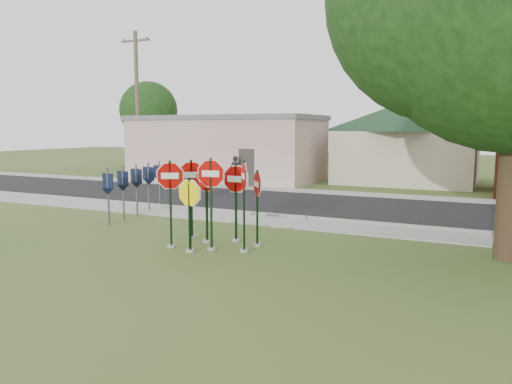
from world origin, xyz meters
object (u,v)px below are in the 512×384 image
at_px(utility_pole_near, 137,103).
at_px(pedestrian, 235,171).
at_px(stop_sign_left, 170,192).
at_px(stop_sign_yellow, 190,206).
at_px(stop_sign_center, 211,191).

bearing_deg(utility_pole_near, pedestrian, -5.04).
relative_size(stop_sign_left, utility_pole_near, 0.27).
relative_size(stop_sign_yellow, stop_sign_left, 0.83).
bearing_deg(utility_pole_near, stop_sign_center, -45.25).
bearing_deg(stop_sign_left, stop_sign_yellow, -15.88).
bearing_deg(stop_sign_yellow, utility_pole_near, 133.01).
bearing_deg(pedestrian, stop_sign_center, 113.41).
xyz_separation_m(stop_sign_yellow, pedestrian, (-6.16, 14.00, -0.34)).
xyz_separation_m(stop_sign_center, utility_pole_near, (-14.10, 14.22, 3.29)).
bearing_deg(stop_sign_center, stop_sign_left, -169.51).
distance_m(stop_sign_left, pedestrian, 14.81).
xyz_separation_m(stop_sign_yellow, utility_pole_near, (-13.68, 14.67, 3.69)).
bearing_deg(utility_pole_near, stop_sign_yellow, -46.99).
relative_size(stop_sign_left, pedestrian, 1.48).
xyz_separation_m(stop_sign_center, pedestrian, (-6.58, 13.56, -0.74)).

